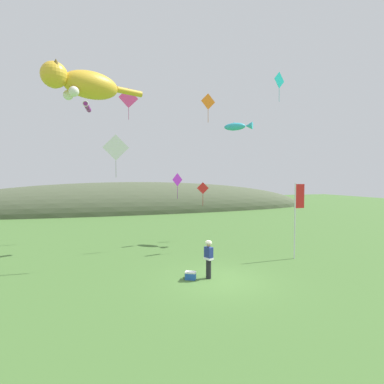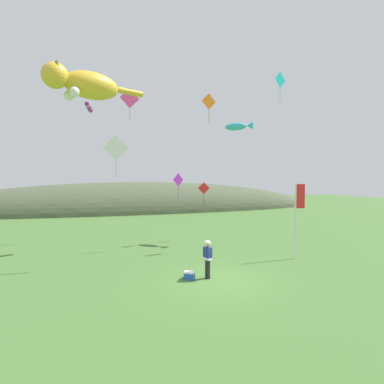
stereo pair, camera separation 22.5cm
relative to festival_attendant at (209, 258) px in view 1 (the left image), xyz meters
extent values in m
plane|color=#477033|center=(0.37, -0.39, -0.95)|extent=(120.00, 120.00, 0.00)
ellipsoid|color=#4C563D|center=(0.37, 31.04, -0.95)|extent=(56.87, 12.12, 8.32)
cylinder|color=black|center=(0.00, 0.00, -0.51)|extent=(0.24, 0.24, 0.88)
cube|color=navy|center=(0.00, 0.00, 0.23)|extent=(0.35, 0.46, 0.60)
cube|color=white|center=(0.00, 0.00, -0.01)|extent=(0.38, 0.48, 0.10)
sphere|color=tan|center=(0.00, 0.00, 0.64)|extent=(0.20, 0.20, 0.20)
cylinder|color=beige|center=(0.00, 0.00, 0.73)|extent=(0.30, 0.30, 0.09)
cylinder|color=beige|center=(0.00, 0.00, 0.79)|extent=(0.20, 0.20, 0.07)
cylinder|color=olive|center=(-0.89, 0.45, -0.84)|extent=(0.10, 0.17, 0.17)
cylinder|color=brown|center=(-0.94, 0.45, -0.84)|extent=(0.02, 0.23, 0.23)
cylinder|color=brown|center=(-0.84, 0.45, -0.84)|extent=(0.02, 0.23, 0.23)
cube|color=blue|center=(-0.84, 0.14, -0.80)|extent=(0.57, 0.51, 0.30)
cube|color=white|center=(-0.84, 0.14, -0.62)|extent=(0.59, 0.52, 0.06)
cylinder|color=silver|center=(6.01, 1.67, 1.24)|extent=(0.08, 0.08, 4.40)
cube|color=red|center=(6.33, 1.67, 2.69)|extent=(0.60, 0.03, 1.40)
ellipsoid|color=gold|center=(-5.12, 6.49, 9.34)|extent=(3.82, 2.93, 1.62)
ellipsoid|color=white|center=(-5.27, 6.43, 9.05)|extent=(2.42, 1.74, 0.89)
sphere|color=gold|center=(-7.06, 5.70, 9.51)|extent=(1.46, 1.46, 1.46)
cone|color=#503E10|center=(-6.91, 5.33, 10.04)|extent=(0.68, 0.68, 0.49)
cone|color=#503E10|center=(-7.21, 6.07, 10.04)|extent=(0.68, 0.68, 0.49)
sphere|color=white|center=(-6.04, 5.59, 8.66)|extent=(0.58, 0.58, 0.58)
sphere|color=white|center=(-6.40, 6.50, 8.66)|extent=(0.58, 0.58, 0.58)
cylinder|color=gold|center=(-2.72, 7.47, 9.43)|extent=(1.80, 1.03, 0.39)
ellipsoid|color=#33B2CC|center=(5.12, 7.74, 7.62)|extent=(1.63, 1.50, 0.57)
cone|color=#33B2CC|center=(5.94, 7.06, 7.62)|extent=(0.77, 0.77, 0.57)
cone|color=#33B2CC|center=(5.08, 7.77, 7.86)|extent=(0.37, 0.37, 0.27)
sphere|color=black|center=(4.84, 8.23, 7.66)|extent=(0.13, 0.13, 0.13)
cylinder|color=#8C268C|center=(-5.43, 11.86, 9.23)|extent=(0.57, 2.19, 0.36)
torus|color=white|center=(-5.54, 10.78, 9.23)|extent=(0.44, 0.10, 0.44)
cube|color=white|center=(-3.91, 3.56, 5.36)|extent=(1.37, 0.14, 1.38)
cylinder|color=black|center=(-3.91, 3.57, 5.36)|extent=(0.92, 0.10, 0.02)
cube|color=#A9A9A9|center=(-3.91, 3.56, 4.22)|extent=(0.03, 0.01, 0.90)
cube|color=#19BFBF|center=(7.23, 5.18, 10.50)|extent=(1.07, 0.42, 1.14)
cylinder|color=black|center=(7.23, 5.19, 10.50)|extent=(0.72, 0.29, 0.02)
cube|color=#118585|center=(7.23, 5.18, 9.48)|extent=(0.03, 0.02, 0.90)
cube|color=purple|center=(0.67, 7.87, 3.63)|extent=(0.86, 0.43, 0.95)
cylinder|color=black|center=(0.67, 7.88, 3.63)|extent=(0.58, 0.29, 0.02)
cube|color=#6B1A7C|center=(0.67, 7.87, 2.70)|extent=(0.03, 0.02, 0.90)
cube|color=red|center=(2.85, 8.50, 2.98)|extent=(0.88, 0.25, 0.91)
cylinder|color=black|center=(2.85, 8.51, 2.98)|extent=(0.59, 0.18, 0.02)
cube|color=maroon|center=(2.85, 8.50, 2.08)|extent=(0.03, 0.02, 0.90)
cube|color=#E53F8C|center=(-2.39, 11.00, 9.95)|extent=(1.53, 0.19, 1.54)
cylinder|color=black|center=(-2.39, 11.01, 9.95)|extent=(1.03, 0.13, 0.02)
cube|color=#A02C62|center=(-2.39, 11.00, 8.73)|extent=(0.03, 0.01, 0.90)
cube|color=orange|center=(2.58, 6.75, 9.05)|extent=(1.10, 0.19, 1.12)
cylinder|color=black|center=(2.58, 6.77, 9.05)|extent=(0.74, 0.13, 0.02)
cube|color=#A95011|center=(2.58, 6.75, 8.05)|extent=(0.03, 0.01, 0.90)
camera|label=1|loc=(-5.04, -12.84, 3.71)|focal=28.00mm
camera|label=2|loc=(-4.82, -12.91, 3.71)|focal=28.00mm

